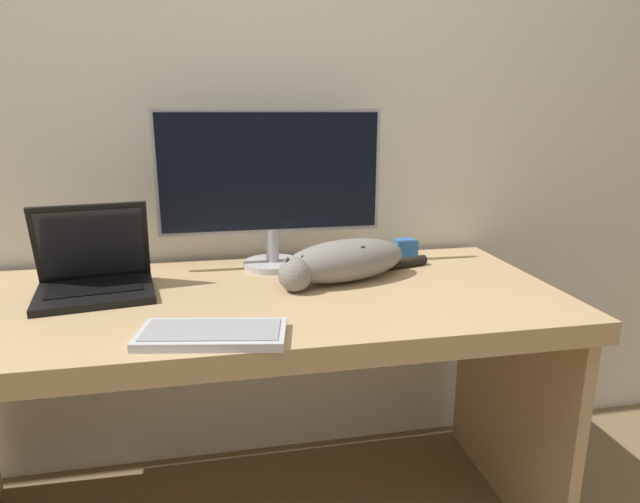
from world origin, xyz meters
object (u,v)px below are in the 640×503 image
at_px(monitor, 271,181).
at_px(laptop, 95,276).
at_px(external_keyboard, 212,334).
at_px(cat, 343,260).

height_order(monitor, laptop, monitor).
xyz_separation_m(laptop, external_keyboard, (0.31, -0.37, -0.04)).
bearing_deg(monitor, cat, -45.40).
bearing_deg(external_keyboard, monitor, 80.51).
height_order(monitor, external_keyboard, monitor).
xyz_separation_m(monitor, laptop, (-0.51, -0.17, -0.23)).
distance_m(laptop, external_keyboard, 0.49).
bearing_deg(external_keyboard, laptop, 140.40).
xyz_separation_m(monitor, external_keyboard, (-0.19, -0.54, -0.27)).
bearing_deg(laptop, external_keyboard, -58.94).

